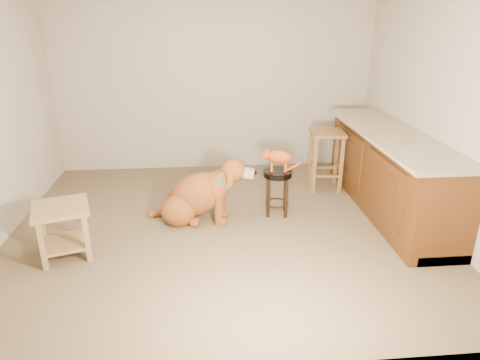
{
  "coord_description": "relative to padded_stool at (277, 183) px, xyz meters",
  "views": [
    {
      "loc": [
        -0.19,
        -4.15,
        2.19
      ],
      "look_at": [
        0.2,
        0.25,
        0.45
      ],
      "focal_mm": 32.0,
      "sensor_mm": 36.0,
      "label": 1
    }
  ],
  "objects": [
    {
      "name": "floor",
      "position": [
        -0.63,
        -0.29,
        -0.38
      ],
      "size": [
        4.5,
        4.0,
        0.01
      ],
      "primitive_type": "cube",
      "color": "brown",
      "rests_on": "ground"
    },
    {
      "name": "wood_stool",
      "position": [
        0.76,
        0.71,
        0.03
      ],
      "size": [
        0.46,
        0.46,
        0.78
      ],
      "rotation": [
        0.0,
        0.0,
        -0.11
      ],
      "color": "brown",
      "rests_on": "ground"
    },
    {
      "name": "room_shell",
      "position": [
        -0.63,
        -0.29,
        1.3
      ],
      "size": [
        4.54,
        4.04,
        2.62
      ],
      "color": "#9F9480",
      "rests_on": "ground"
    },
    {
      "name": "padded_stool",
      "position": [
        0.0,
        0.0,
        0.0
      ],
      "size": [
        0.32,
        0.32,
        0.53
      ],
      "rotation": [
        0.0,
        0.0,
        -0.14
      ],
      "color": "black",
      "rests_on": "ground"
    },
    {
      "name": "golden_retriever",
      "position": [
        -0.9,
        -0.08,
        -0.09
      ],
      "size": [
        1.21,
        0.66,
        0.78
      ],
      "rotation": [
        0.0,
        0.0,
        -0.17
      ],
      "color": "brown",
      "rests_on": "ground"
    },
    {
      "name": "tabby_kitten",
      "position": [
        -0.01,
        0.0,
        0.31
      ],
      "size": [
        0.47,
        0.17,
        0.29
      ],
      "rotation": [
        0.0,
        0.0,
        -0.14
      ],
      "color": "#98390F",
      "rests_on": "padded_stool"
    },
    {
      "name": "side_table",
      "position": [
        -2.17,
        -0.72,
        -0.04
      ],
      "size": [
        0.62,
        0.62,
        0.52
      ],
      "rotation": [
        0.0,
        0.0,
        0.31
      ],
      "color": "olive",
      "rests_on": "ground"
    },
    {
      "name": "cabinet_run",
      "position": [
        1.31,
        0.01,
        0.06
      ],
      "size": [
        0.7,
        2.56,
        0.94
      ],
      "color": "#47250C",
      "rests_on": "ground"
    }
  ]
}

